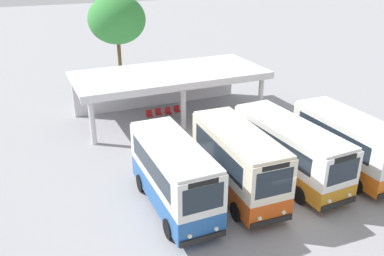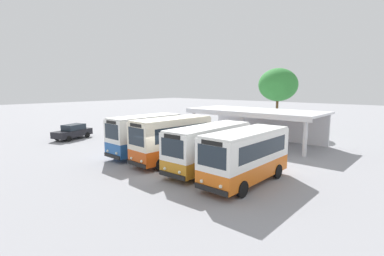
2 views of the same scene
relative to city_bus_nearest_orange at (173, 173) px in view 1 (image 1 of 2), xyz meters
The scene contains 11 objects.
ground_plane 5.21m from the city_bus_nearest_orange, 27.54° to the right, with size 180.00×180.00×0.00m, color #939399.
city_bus_nearest_orange is the anchor object (origin of this frame).
city_bus_second_in_row 3.32m from the city_bus_nearest_orange, ahead, with size 2.48×6.73×3.43m.
city_bus_middle_cream 6.64m from the city_bus_nearest_orange, ahead, with size 2.53×7.70×3.10m.
city_bus_fourth_amber 9.96m from the city_bus_nearest_orange, ahead, with size 2.37×6.87×3.20m.
terminal_canopy 12.43m from the city_bus_nearest_orange, 71.05° to the left, with size 13.59×6.11×3.40m.
waiting_chair_end_by_column 10.99m from the city_bus_nearest_orange, 78.03° to the left, with size 0.46×0.46×0.86m.
waiting_chair_second_from_end 11.23m from the city_bus_nearest_orange, 74.51° to the left, with size 0.46×0.46×0.86m.
waiting_chair_middle_seat 11.36m from the city_bus_nearest_orange, 70.87° to the left, with size 0.46×0.46×0.86m.
waiting_chair_fourth_seat 11.70m from the city_bus_nearest_orange, 67.68° to the left, with size 0.46×0.46×0.86m.
roadside_tree_behind_canopy 20.08m from the city_bus_nearest_orange, 82.72° to the left, with size 4.89×4.89×8.07m.
Camera 1 is at (-10.04, -12.94, 11.17)m, focal length 37.78 mm.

